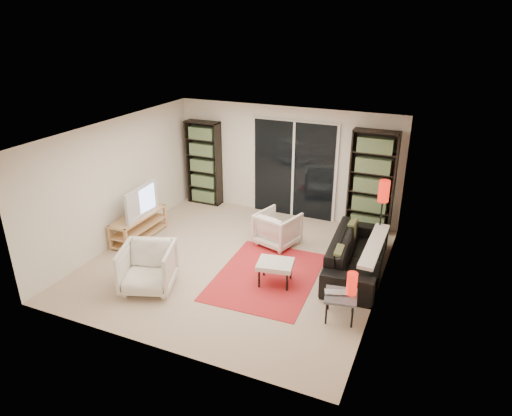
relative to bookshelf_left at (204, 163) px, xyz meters
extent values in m
plane|color=beige|center=(1.95, -2.33, -0.98)|extent=(5.00, 5.00, 0.00)
cube|color=white|center=(1.95, 0.17, 0.22)|extent=(5.00, 0.02, 2.40)
cube|color=white|center=(1.95, -4.83, 0.22)|extent=(5.00, 0.02, 2.40)
cube|color=white|center=(-0.55, -2.33, 0.22)|extent=(0.02, 5.00, 2.40)
cube|color=white|center=(4.45, -2.33, 0.22)|extent=(0.02, 5.00, 2.40)
cube|color=white|center=(1.95, -2.33, 1.42)|extent=(5.00, 5.00, 0.02)
cube|color=white|center=(2.15, 0.14, 0.07)|extent=(1.92, 0.06, 2.16)
cube|color=black|center=(2.15, 0.10, 0.07)|extent=(1.80, 0.02, 2.10)
cube|color=white|center=(2.15, 0.09, 0.07)|extent=(0.05, 0.02, 2.10)
cube|color=black|center=(0.00, 0.01, 0.00)|extent=(0.80, 0.30, 1.95)
cube|color=#9E7F1B|center=(0.00, -0.01, 0.00)|extent=(0.70, 0.22, 1.85)
cube|color=black|center=(3.85, 0.01, 0.07)|extent=(0.90, 0.30, 2.10)
cube|color=#9E7F1B|center=(3.85, -0.01, 0.07)|extent=(0.80, 0.22, 2.00)
cube|color=tan|center=(-0.28, -2.20, -0.50)|extent=(0.44, 1.36, 0.04)
cube|color=tan|center=(-0.28, -2.20, -0.73)|extent=(0.44, 1.36, 0.03)
cube|color=tan|center=(-0.28, -2.20, -0.92)|extent=(0.44, 1.36, 0.04)
cube|color=tan|center=(-0.46, -2.84, -0.73)|extent=(0.05, 0.05, 0.50)
cube|color=tan|center=(-0.46, -1.56, -0.73)|extent=(0.05, 0.05, 0.50)
cube|color=tan|center=(-0.09, -2.84, -0.73)|extent=(0.05, 0.05, 0.50)
cube|color=tan|center=(-0.09, -1.56, -0.73)|extent=(0.05, 0.05, 0.50)
imported|color=black|center=(-0.26, -2.20, -0.17)|extent=(0.22, 1.07, 0.61)
cube|color=red|center=(2.63, -2.56, -0.97)|extent=(1.72, 2.28, 0.01)
imported|color=black|center=(3.99, -1.75, -0.65)|extent=(0.99, 2.26, 0.65)
imported|color=silver|center=(2.36, -1.36, -0.64)|extent=(0.89, 0.90, 0.67)
imported|color=silver|center=(1.00, -3.65, -0.59)|extent=(1.04, 1.06, 0.76)
cube|color=silver|center=(2.84, -2.70, -0.62)|extent=(0.65, 0.57, 0.08)
cylinder|color=black|center=(2.64, -2.93, -0.82)|extent=(0.04, 0.04, 0.32)
cylinder|color=black|center=(2.57, -2.56, -0.82)|extent=(0.04, 0.04, 0.32)
cylinder|color=black|center=(3.10, -2.84, -0.82)|extent=(0.04, 0.04, 0.32)
cylinder|color=black|center=(3.03, -2.47, -0.82)|extent=(0.04, 0.04, 0.32)
cube|color=#4D4D52|center=(4.05, -3.21, -0.60)|extent=(0.53, 0.53, 0.04)
cylinder|color=black|center=(3.90, -3.42, -0.79)|extent=(0.03, 0.03, 0.38)
cylinder|color=black|center=(3.84, -3.06, -0.79)|extent=(0.03, 0.03, 0.38)
cylinder|color=black|center=(4.27, -3.36, -0.79)|extent=(0.03, 0.03, 0.38)
cylinder|color=black|center=(4.20, -3.00, -0.79)|extent=(0.03, 0.03, 0.38)
imported|color=silver|center=(4.00, -3.24, -0.56)|extent=(0.40, 0.33, 0.03)
cylinder|color=red|center=(4.18, -3.12, -0.40)|extent=(0.15, 0.15, 0.35)
cylinder|color=black|center=(4.22, -0.97, -0.96)|extent=(0.22, 0.22, 0.03)
cylinder|color=black|center=(4.22, -0.97, -0.43)|extent=(0.03, 0.03, 1.09)
cylinder|color=red|center=(4.22, -0.97, 0.28)|extent=(0.20, 0.20, 0.39)
camera|label=1|loc=(5.14, -8.83, 3.16)|focal=32.00mm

